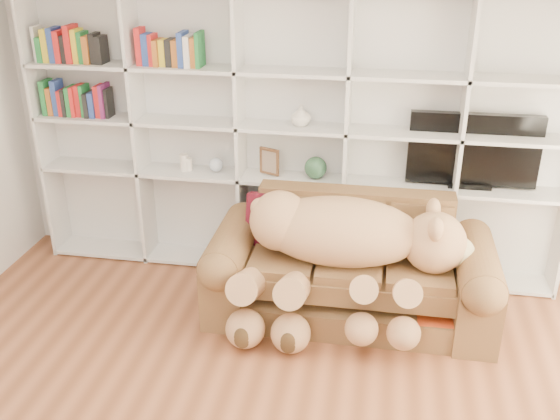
% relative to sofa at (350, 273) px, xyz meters
% --- Properties ---
extents(wall_back, '(5.00, 0.02, 2.70)m').
position_rel_sofa_xyz_m(wall_back, '(-0.55, 0.82, 1.01)').
color(wall_back, silver).
rests_on(wall_back, floor).
extents(bookshelf, '(4.43, 0.35, 2.40)m').
position_rel_sofa_xyz_m(bookshelf, '(-0.79, 0.68, 0.96)').
color(bookshelf, silver).
rests_on(bookshelf, floor).
extents(sofa, '(2.16, 0.93, 0.91)m').
position_rel_sofa_xyz_m(sofa, '(0.00, 0.00, 0.00)').
color(sofa, brown).
rests_on(sofa, floor).
extents(teddy_bear, '(1.74, 0.92, 1.01)m').
position_rel_sofa_xyz_m(teddy_bear, '(-0.07, -0.18, 0.30)').
color(teddy_bear, tan).
rests_on(teddy_bear, sofa).
extents(throw_pillow, '(0.43, 0.26, 0.44)m').
position_rel_sofa_xyz_m(throw_pillow, '(-0.63, 0.15, 0.33)').
color(throw_pillow, '#500D13').
rests_on(throw_pillow, sofa).
extents(gift_box, '(0.28, 0.26, 0.22)m').
position_rel_sofa_xyz_m(gift_box, '(0.65, -0.31, -0.23)').
color(gift_box, '#D2451C').
rests_on(gift_box, floor).
extents(tv, '(1.02, 0.18, 0.60)m').
position_rel_sofa_xyz_m(tv, '(0.89, 0.67, 0.82)').
color(tv, black).
rests_on(tv, bookshelf).
extents(picture_frame, '(0.18, 0.09, 0.23)m').
position_rel_sofa_xyz_m(picture_frame, '(-0.75, 0.62, 0.65)').
color(picture_frame, brown).
rests_on(picture_frame, bookshelf).
extents(green_vase, '(0.19, 0.19, 0.19)m').
position_rel_sofa_xyz_m(green_vase, '(-0.36, 0.62, 0.62)').
color(green_vase, '#2B5437').
rests_on(green_vase, bookshelf).
extents(figurine_tall, '(0.07, 0.07, 0.14)m').
position_rel_sofa_xyz_m(figurine_tall, '(-1.50, 0.62, 0.59)').
color(figurine_tall, silver).
rests_on(figurine_tall, bookshelf).
extents(figurine_short, '(0.07, 0.07, 0.11)m').
position_rel_sofa_xyz_m(figurine_short, '(-1.46, 0.62, 0.58)').
color(figurine_short, silver).
rests_on(figurine_short, bookshelf).
extents(snow_globe, '(0.12, 0.12, 0.12)m').
position_rel_sofa_xyz_m(snow_globe, '(-1.21, 0.62, 0.59)').
color(snow_globe, silver).
rests_on(snow_globe, bookshelf).
extents(shelf_vase, '(0.19, 0.19, 0.17)m').
position_rel_sofa_xyz_m(shelf_vase, '(-0.49, 0.62, 1.06)').
color(shelf_vase, beige).
rests_on(shelf_vase, bookshelf).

